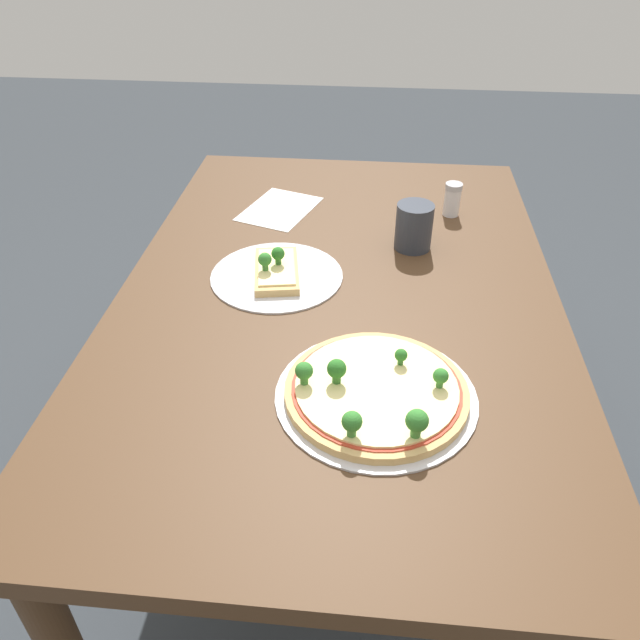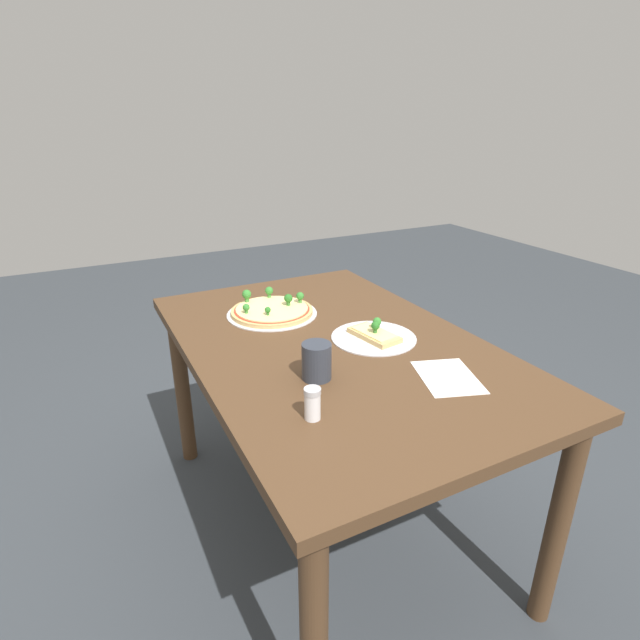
# 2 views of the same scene
# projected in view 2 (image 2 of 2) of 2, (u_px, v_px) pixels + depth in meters

# --- Properties ---
(ground_plane) EXTENTS (8.00, 8.00, 0.00)m
(ground_plane) POSITION_uv_depth(u_px,v_px,m) (331.00, 520.00, 1.83)
(ground_plane) COLOR #33383D
(dining_table) EXTENTS (1.34, 0.86, 0.72)m
(dining_table) POSITION_uv_depth(u_px,v_px,m) (333.00, 367.00, 1.59)
(dining_table) COLOR #4C331E
(dining_table) RESTS_ON ground_plane
(pizza_tray_whole) EXTENTS (0.32, 0.32, 0.07)m
(pizza_tray_whole) POSITION_uv_depth(u_px,v_px,m) (272.00, 310.00, 1.77)
(pizza_tray_whole) COLOR silver
(pizza_tray_whole) RESTS_ON dining_table
(pizza_tray_slice) EXTENTS (0.27, 0.27, 0.06)m
(pizza_tray_slice) POSITION_uv_depth(u_px,v_px,m) (374.00, 335.00, 1.58)
(pizza_tray_slice) COLOR silver
(pizza_tray_slice) RESTS_ON dining_table
(drinking_cup) EXTENTS (0.08, 0.08, 0.10)m
(drinking_cup) POSITION_uv_depth(u_px,v_px,m) (317.00, 361.00, 1.33)
(drinking_cup) COLOR #2D333D
(drinking_cup) RESTS_ON dining_table
(condiment_shaker) EXTENTS (0.04, 0.04, 0.08)m
(condiment_shaker) POSITION_uv_depth(u_px,v_px,m) (312.00, 403.00, 1.15)
(condiment_shaker) COLOR silver
(condiment_shaker) RESTS_ON dining_table
(paper_menu) EXTENTS (0.24, 0.20, 0.00)m
(paper_menu) POSITION_uv_depth(u_px,v_px,m) (448.00, 377.00, 1.35)
(paper_menu) COLOR white
(paper_menu) RESTS_ON dining_table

